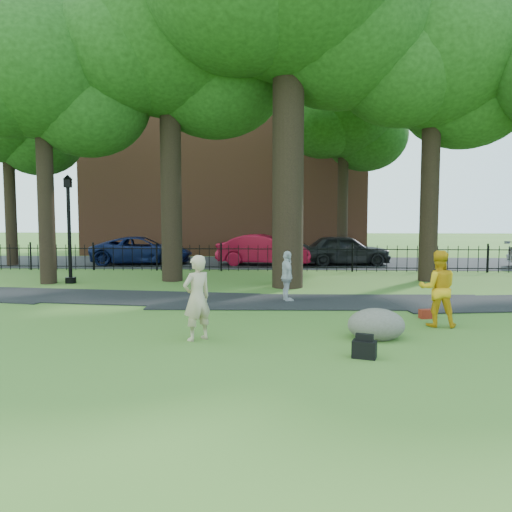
# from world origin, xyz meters

# --- Properties ---
(ground) EXTENTS (120.00, 120.00, 0.00)m
(ground) POSITION_xyz_m (0.00, 0.00, 0.00)
(ground) COLOR #3C6925
(ground) RESTS_ON ground
(footpath) EXTENTS (36.07, 3.85, 0.03)m
(footpath) POSITION_xyz_m (1.00, 3.90, 0.00)
(footpath) COLOR black
(footpath) RESTS_ON ground
(street) EXTENTS (80.00, 7.00, 0.02)m
(street) POSITION_xyz_m (0.00, 16.00, 0.00)
(street) COLOR black
(street) RESTS_ON ground
(iron_fence) EXTENTS (44.00, 0.04, 1.20)m
(iron_fence) POSITION_xyz_m (0.00, 12.00, 0.60)
(iron_fence) COLOR black
(iron_fence) RESTS_ON ground
(brick_building) EXTENTS (18.00, 8.00, 12.00)m
(brick_building) POSITION_xyz_m (-4.00, 24.00, 6.00)
(brick_building) COLOR brown
(brick_building) RESTS_ON ground
(tree_row) EXTENTS (26.82, 7.96, 12.42)m
(tree_row) POSITION_xyz_m (0.52, 8.40, 8.15)
(tree_row) COLOR black
(tree_row) RESTS_ON ground
(woman) EXTENTS (0.76, 0.75, 1.77)m
(woman) POSITION_xyz_m (-1.94, -0.68, 0.88)
(woman) COLOR tan
(woman) RESTS_ON ground
(man) EXTENTS (0.94, 0.77, 1.77)m
(man) POSITION_xyz_m (3.41, 0.88, 0.88)
(man) COLOR orange
(man) RESTS_ON ground
(pedestrian) EXTENTS (0.58, 0.95, 1.52)m
(pedestrian) POSITION_xyz_m (-0.04, 3.97, 0.76)
(pedestrian) COLOR silver
(pedestrian) RESTS_ON ground
(boulder) EXTENTS (1.20, 0.91, 0.70)m
(boulder) POSITION_xyz_m (1.78, -0.36, 0.35)
(boulder) COLOR #6E6B5C
(boulder) RESTS_ON ground
(lamppost) EXTENTS (0.40, 0.40, 4.08)m
(lamppost) POSITION_xyz_m (-8.20, 7.61, 2.00)
(lamppost) COLOR black
(lamppost) RESTS_ON ground
(backpack) EXTENTS (0.48, 0.38, 0.32)m
(backpack) POSITION_xyz_m (1.30, -1.81, 0.16)
(backpack) COLOR black
(backpack) RESTS_ON ground
(red_bag) EXTENTS (0.36, 0.27, 0.22)m
(red_bag) POSITION_xyz_m (3.42, 1.76, 0.11)
(red_bag) COLOR maroon
(red_bag) RESTS_ON ground
(red_sedan) EXTENTS (4.94, 2.15, 1.58)m
(red_sedan) POSITION_xyz_m (-1.10, 14.64, 0.79)
(red_sedan) COLOR maroon
(red_sedan) RESTS_ON ground
(navy_van) EXTENTS (5.46, 3.05, 1.44)m
(navy_van) POSITION_xyz_m (-7.53, 14.93, 0.72)
(navy_van) COLOR #0D1745
(navy_van) RESTS_ON ground
(grey_car) EXTENTS (4.74, 2.22, 1.57)m
(grey_car) POSITION_xyz_m (3.00, 14.95, 0.79)
(grey_car) COLOR black
(grey_car) RESTS_ON ground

